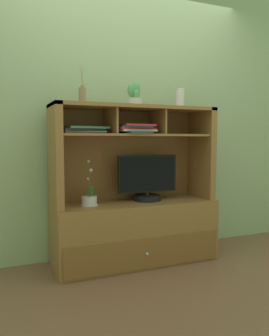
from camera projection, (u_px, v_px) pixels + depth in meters
name	position (u px, v px, depth m)	size (l,w,h in m)	color
floor_plane	(134.00, 262.00, 3.11)	(6.00, 6.00, 0.02)	brown
back_wall	(123.00, 108.00, 3.26)	(6.00, 0.02, 2.80)	#98B280
media_console	(134.00, 215.00, 3.09)	(1.46, 0.54, 1.39)	olive
tv_monitor	(148.00, 181.00, 3.11)	(0.57, 0.25, 0.42)	black
potted_orchid	(89.00, 200.00, 2.88)	(0.15, 0.15, 0.39)	silver
magazine_stack_left	(135.00, 129.00, 2.96)	(0.37, 0.29, 0.08)	#2E3847
magazine_stack_centre	(84.00, 130.00, 2.87)	(0.38, 0.32, 0.06)	gray
diffuser_bottle	(82.00, 95.00, 2.79)	(0.06, 0.06, 0.31)	olive
potted_succulent	(135.00, 96.00, 2.97)	(0.14, 0.14, 0.21)	beige
ceramic_vase	(180.00, 98.00, 3.20)	(0.08, 0.08, 0.18)	silver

